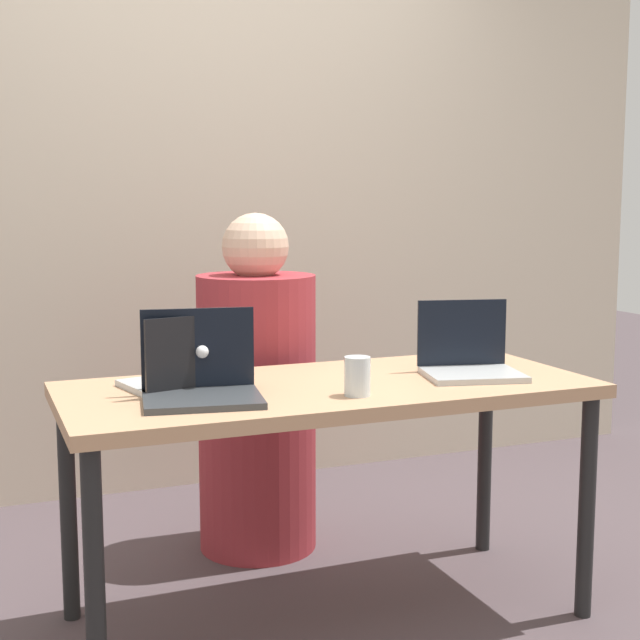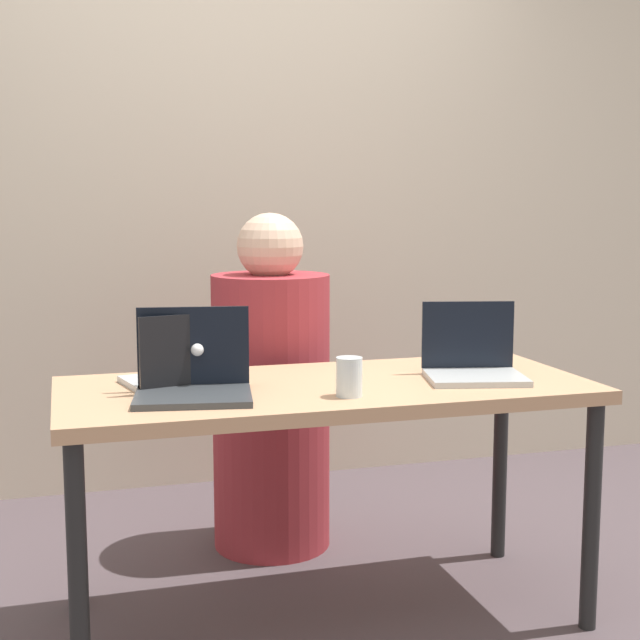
{
  "view_description": "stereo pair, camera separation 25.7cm",
  "coord_description": "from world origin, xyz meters",
  "px_view_note": "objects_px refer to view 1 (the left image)",
  "views": [
    {
      "loc": [
        -0.98,
        -2.38,
        1.26
      ],
      "look_at": [
        0.0,
        0.07,
        0.91
      ],
      "focal_mm": 50.0,
      "sensor_mm": 36.0,
      "label": 1
    },
    {
      "loc": [
        -0.74,
        -2.46,
        1.26
      ],
      "look_at": [
        0.0,
        0.07,
        0.91
      ],
      "focal_mm": 50.0,
      "sensor_mm": 36.0,
      "label": 2
    }
  ],
  "objects_px": {
    "person_at_center": "(257,402)",
    "laptop_front_right": "(469,359)",
    "laptop_back_left": "(188,372)",
    "laptop_front_left": "(201,380)",
    "water_glass_center": "(357,379)"
  },
  "relations": [
    {
      "from": "laptop_front_left",
      "to": "laptop_back_left",
      "type": "height_order",
      "value": "laptop_front_left"
    },
    {
      "from": "laptop_front_left",
      "to": "person_at_center",
      "type": "bearing_deg",
      "value": 70.61
    },
    {
      "from": "laptop_front_right",
      "to": "water_glass_center",
      "type": "height_order",
      "value": "laptop_front_right"
    },
    {
      "from": "person_at_center",
      "to": "laptop_front_right",
      "type": "height_order",
      "value": "person_at_center"
    },
    {
      "from": "laptop_front_right",
      "to": "laptop_back_left",
      "type": "xyz_separation_m",
      "value": [
        -0.85,
        0.13,
        -0.0
      ]
    },
    {
      "from": "laptop_front_right",
      "to": "laptop_back_left",
      "type": "bearing_deg",
      "value": -175.76
    },
    {
      "from": "person_at_center",
      "to": "laptop_front_left",
      "type": "distance_m",
      "value": 0.82
    },
    {
      "from": "laptop_front_left",
      "to": "water_glass_center",
      "type": "height_order",
      "value": "laptop_front_left"
    },
    {
      "from": "person_at_center",
      "to": "laptop_back_left",
      "type": "height_order",
      "value": "person_at_center"
    },
    {
      "from": "person_at_center",
      "to": "laptop_back_left",
      "type": "distance_m",
      "value": 0.69
    },
    {
      "from": "laptop_front_right",
      "to": "person_at_center",
      "type": "bearing_deg",
      "value": 138.54
    },
    {
      "from": "laptop_front_left",
      "to": "laptop_front_right",
      "type": "bearing_deg",
      "value": 10.92
    },
    {
      "from": "person_at_center",
      "to": "laptop_front_right",
      "type": "relative_size",
      "value": 3.67
    },
    {
      "from": "laptop_back_left",
      "to": "water_glass_center",
      "type": "distance_m",
      "value": 0.49
    },
    {
      "from": "laptop_front_left",
      "to": "water_glass_center",
      "type": "relative_size",
      "value": 3.21
    }
  ]
}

